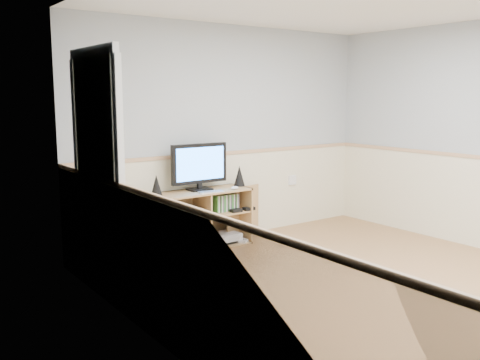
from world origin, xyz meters
name	(u,v)px	position (x,y,z in m)	size (l,w,h in m)	color
room	(364,152)	(-0.06, 0.12, 1.22)	(4.04, 4.54, 2.54)	tan
media_cabinet	(200,218)	(-0.52, 2.06, 0.33)	(1.73, 0.42, 0.65)	tan
monitor	(199,165)	(-0.52, 2.06, 0.93)	(0.69, 0.18, 0.52)	black
speaker_left	(156,185)	(-1.06, 2.03, 0.76)	(0.12, 0.12, 0.22)	black
speaker_right	(239,176)	(0.01, 2.03, 0.77)	(0.13, 0.13, 0.24)	black
keyboard	(211,192)	(-0.48, 1.87, 0.66)	(0.27, 0.11, 0.01)	white
mouse	(235,188)	(-0.17, 1.87, 0.67)	(0.10, 0.06, 0.04)	white
av_components	(179,233)	(-0.81, 2.01, 0.22)	(0.50, 0.30, 0.47)	black
game_consoles	(224,238)	(-0.23, 2.00, 0.07)	(0.45, 0.30, 0.11)	white
game_cases	(225,203)	(-0.22, 1.99, 0.48)	(0.30, 0.14, 0.19)	#3F8C3F
wall_outlet	(292,180)	(1.00, 2.23, 0.60)	(0.12, 0.03, 0.12)	white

